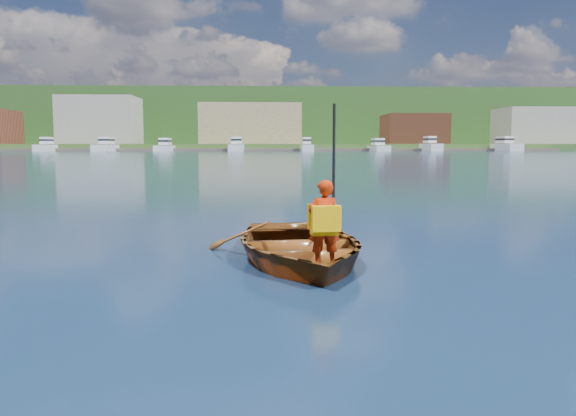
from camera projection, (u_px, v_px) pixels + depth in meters
The scene contains 8 objects.
ground at pixel (316, 266), 7.21m from camera, with size 600.00×600.00×0.00m.
rowboat at pixel (298, 246), 7.53m from camera, with size 2.83×3.68×0.71m.
child_paddler at pixel (324, 222), 6.63m from camera, with size 0.41×0.38×1.94m.
shoreline at pixel (267, 125), 241.03m from camera, with size 400.00×140.00×22.00m.
dock at pixel (271, 150), 154.17m from camera, with size 160.01×4.24×0.80m.
waterfront_buildings at pixel (242, 125), 169.89m from camera, with size 202.00×16.00×14.00m.
marina_yachts at pixel (247, 146), 149.18m from camera, with size 149.01×13.57×4.29m.
hillside_trees at pixel (289, 105), 247.01m from camera, with size 301.33×74.86×24.92m.
Camera 1 is at (-0.65, -7.06, 1.54)m, focal length 35.00 mm.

